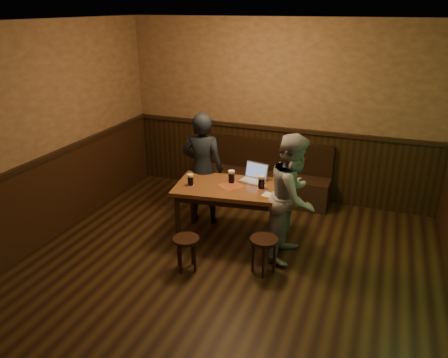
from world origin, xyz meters
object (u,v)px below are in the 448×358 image
pint_mid (231,177)px  pub_table (231,193)px  stool_right (264,245)px  pint_left (190,180)px  pint_right (261,182)px  bench (261,180)px  person_grey (293,197)px  laptop (254,176)px  person_suit (203,169)px  stool_left (186,244)px

pint_mid → pub_table: bearing=-71.7°
stool_right → pint_left: size_ratio=2.86×
pint_mid → pint_right: bearing=-6.6°
pub_table → pint_left: size_ratio=9.78×
bench → pint_left: (-0.50, -1.61, 0.53)m
bench → person_grey: person_grey is taller
pint_mid → bench: bearing=88.6°
laptop → pint_left: bearing=-136.1°
pint_right → person_grey: size_ratio=0.11×
pint_left → laptop: laptop is taller
pub_table → person_suit: 0.67m
stool_right → pint_right: (-0.25, 0.68, 0.50)m
stool_right → person_suit: size_ratio=0.28×
stool_left → person_grey: (1.08, 0.77, 0.45)m
pint_left → person_suit: size_ratio=0.10×
pint_mid → pint_right: (0.42, -0.05, 0.00)m
bench → stool_right: 2.16m
stool_left → laptop: bearing=68.7°
bench → laptop: bearing=-79.0°
pint_right → laptop: laptop is taller
pint_mid → pint_right: pint_right is taller
stool_left → laptop: laptop is taller
stool_left → pint_mid: size_ratio=2.44×
pub_table → pint_left: bearing=-168.6°
pint_right → person_grey: bearing=-21.4°
stool_right → person_grey: person_grey is taller
pint_left → laptop: bearing=32.4°
stool_right → pint_left: (-1.13, 0.45, 0.49)m
stool_left → person_grey: size_ratio=0.27×
stool_left → pint_mid: bearing=78.4°
pub_table → person_grey: size_ratio=0.97×
pint_mid → person_grey: size_ratio=0.11×
pint_right → laptop: (-0.17, 0.23, -0.03)m
laptop → person_grey: person_grey is taller
pub_table → laptop: 0.40m
stool_left → person_grey: 1.40m
bench → stool_right: size_ratio=4.92×
pint_right → person_suit: person_suit is taller
pint_left → laptop: 0.86m
person_suit → person_grey: person_suit is taller
stool_right → person_grey: (0.21, 0.50, 0.43)m
laptop → pub_table: bearing=-116.3°
person_suit → person_grey: size_ratio=1.02×
pub_table → stool_left: bearing=-112.4°
stool_left → pint_left: size_ratio=2.70×
stool_right → pint_left: pint_left is taller
stool_left → pub_table: bearing=75.1°
stool_right → pint_left: 1.31m
bench → pub_table: (0.00, -1.44, 0.35)m
pint_mid → person_suit: 0.58m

